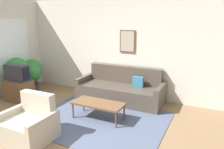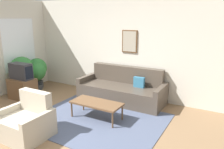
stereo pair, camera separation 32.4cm
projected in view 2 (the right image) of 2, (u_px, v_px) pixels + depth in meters
name	position (u px, v px, depth m)	size (l,w,h in m)	color
ground_plane	(43.00, 134.00, 4.17)	(16.00, 16.00, 0.00)	#846647
area_rug	(97.00, 120.00, 4.74)	(2.82, 2.22, 0.01)	#4C5670
wall_back	(114.00, 47.00, 6.18)	(8.00, 0.09, 2.70)	beige
couch	(122.00, 90.00, 5.81)	(2.28, 0.90, 0.90)	#4C4238
coffee_table	(97.00, 104.00, 4.74)	(1.13, 0.51, 0.38)	brown
tv_stand	(23.00, 89.00, 6.00)	(0.69, 0.49, 0.56)	brown
tv	(21.00, 71.00, 5.87)	(0.66, 0.28, 0.43)	#2D2D33
armchair	(26.00, 123.00, 4.05)	(0.89, 0.76, 0.81)	#B2A893
potted_plant_tall	(22.00, 69.00, 6.37)	(0.68, 0.68, 1.08)	#383D42
potted_plant_by_window	(37.00, 69.00, 6.86)	(0.60, 0.60, 0.94)	#383D42
potted_plant_small	(36.00, 73.00, 6.70)	(0.57, 0.57, 0.86)	#383D42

